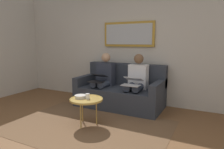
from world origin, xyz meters
TOP-DOWN VIEW (x-y plane):
  - wall_rear at (0.00, -2.60)m, footprint 6.00×0.12m
  - area_rug at (0.00, -0.85)m, footprint 2.60×1.80m
  - couch at (0.00, -2.12)m, footprint 1.82×0.90m
  - framed_mirror at (0.00, -2.51)m, footprint 1.20×0.05m
  - coffee_table at (0.07, -0.90)m, footprint 0.55×0.55m
  - cup at (0.04, -0.91)m, footprint 0.07×0.07m
  - bowl at (0.18, -0.90)m, footprint 0.19×0.19m
  - person_left at (-0.38, -2.05)m, footprint 0.38×0.58m
  - laptop_silver at (-0.38, -1.81)m, footprint 0.35×0.35m
  - person_right at (0.38, -2.05)m, footprint 0.38×0.58m
  - laptop_black at (0.38, -1.81)m, footprint 0.31×0.36m

SIDE VIEW (x-z plane):
  - area_rug at x=0.00m, z-range 0.00..0.01m
  - couch at x=0.00m, z-range -0.14..0.76m
  - coffee_table at x=0.07m, z-range 0.21..0.67m
  - bowl at x=0.18m, z-range 0.45..0.50m
  - cup at x=0.04m, z-range 0.45..0.54m
  - person_left at x=-0.38m, z-range 0.04..1.18m
  - person_right at x=0.38m, z-range 0.04..1.18m
  - laptop_silver at x=-0.38m, z-range 0.55..0.70m
  - laptop_black at x=0.38m, z-range 0.55..0.70m
  - wall_rear at x=0.00m, z-range 0.00..2.60m
  - framed_mirror at x=0.00m, z-range 1.27..1.83m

